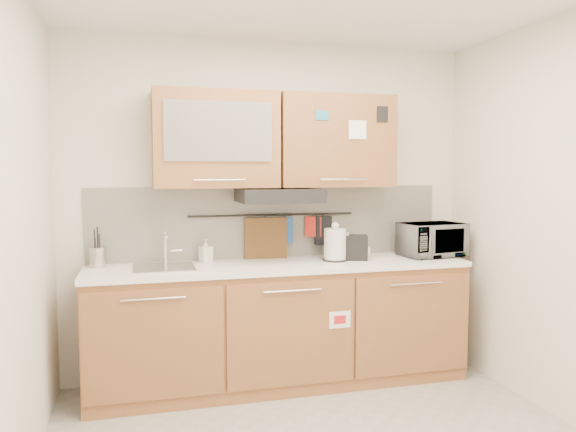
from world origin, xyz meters
TOP-DOWN VIEW (x-y plane):
  - wall_back at (0.00, 1.50)m, footprint 3.20×0.00m
  - wall_left at (-1.60, 0.00)m, footprint 0.00×3.00m
  - base_cabinet at (0.00, 1.19)m, footprint 2.80×0.64m
  - countertop at (0.00, 1.19)m, footprint 2.82×0.62m
  - backsplash at (0.00, 1.49)m, footprint 2.80×0.02m
  - upper_cabinets at (-0.00, 1.32)m, footprint 1.82×0.37m
  - range_hood at (0.00, 1.25)m, footprint 0.60×0.46m
  - sink at (-0.85, 1.21)m, footprint 0.42×0.40m
  - utensil_rail at (0.00, 1.45)m, footprint 1.30×0.02m
  - utensil_crock at (-1.30, 1.36)m, footprint 0.13×0.13m
  - kettle at (0.43, 1.19)m, footprint 0.22×0.20m
  - toaster at (0.56, 1.21)m, footprint 0.28×0.22m
  - microwave at (1.25, 1.20)m, footprint 0.52×0.39m
  - soap_bottle at (-0.54, 1.37)m, footprint 0.11×0.11m
  - cutting_board at (-0.06, 1.44)m, footprint 0.33×0.05m
  - oven_mitt at (0.10, 1.44)m, footprint 0.12×0.05m
  - dark_pouch at (0.41, 1.44)m, footprint 0.15×0.08m
  - pot_holder at (0.33, 1.44)m, footprint 0.13×0.07m

SIDE VIEW (x-z plane):
  - base_cabinet at x=0.00m, z-range -0.03..0.85m
  - countertop at x=0.00m, z-range 0.88..0.92m
  - sink at x=-0.85m, z-range 0.79..1.05m
  - utensil_crock at x=-1.30m, z-range 0.85..1.14m
  - soap_bottle at x=-0.54m, z-range 0.92..1.10m
  - toaster at x=0.56m, z-range 0.92..1.11m
  - cutting_board at x=-0.06m, z-range 0.83..1.24m
  - kettle at x=0.43m, z-range 0.89..1.19m
  - microwave at x=1.25m, z-range 0.92..1.19m
  - dark_pouch at x=0.41m, z-range 1.02..1.24m
  - oven_mitt at x=0.10m, z-range 1.04..1.24m
  - pot_holder at x=0.33m, z-range 1.08..1.24m
  - backsplash at x=0.00m, z-range 0.92..1.48m
  - utensil_rail at x=0.00m, z-range 1.25..1.27m
  - wall_left at x=-1.60m, z-range -0.20..2.80m
  - wall_back at x=0.00m, z-range -0.30..2.90m
  - range_hood at x=0.00m, z-range 1.37..1.47m
  - upper_cabinets at x=0.00m, z-range 1.48..2.18m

